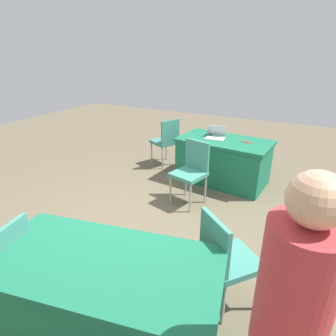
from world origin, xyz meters
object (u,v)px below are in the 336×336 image
at_px(chair_tucked_left, 166,139).
at_px(chair_tucked_right, 226,256).
at_px(yarn_ball, 211,131).
at_px(table_foreground, 223,161).
at_px(person_attendee_standing, 288,322).
at_px(chair_aisle, 192,169).
at_px(chair_near_front, 3,266).
at_px(scissors_red, 246,142).
at_px(table_mid_left, 106,300).
at_px(laptop_silver, 216,136).

distance_m(chair_tucked_left, chair_tucked_right, 3.48).
height_order(chair_tucked_left, yarn_ball, chair_tucked_left).
xyz_separation_m(table_foreground, person_attendee_standing, (-1.34, 3.45, 0.62)).
xyz_separation_m(table_foreground, chair_aisle, (0.21, 0.94, 0.16)).
height_order(chair_near_front, scissors_red, chair_near_front).
bearing_deg(table_foreground, chair_tucked_left, -9.93).
distance_m(chair_aisle, scissors_red, 1.14).
distance_m(table_foreground, table_mid_left, 3.34).
bearing_deg(chair_near_front, table_mid_left, -88.49).
distance_m(table_mid_left, person_attendee_standing, 1.40).
xyz_separation_m(chair_tucked_right, chair_aisle, (1.02, -1.64, 0.01)).
bearing_deg(chair_near_front, chair_tucked_left, -5.59).
bearing_deg(chair_tucked_right, scissors_red, 139.85).
relative_size(chair_tucked_left, yarn_ball, 7.45).
relative_size(table_mid_left, chair_near_front, 2.00).
bearing_deg(chair_tucked_left, table_mid_left, -133.94).
relative_size(chair_aisle, yarn_ball, 7.46).
relative_size(table_mid_left, scissors_red, 10.56).
xyz_separation_m(table_mid_left, chair_tucked_left, (1.32, -3.55, 0.16)).
height_order(chair_aisle, yarn_ball, chair_aisle).
height_order(laptop_silver, yarn_ball, laptop_silver).
distance_m(chair_tucked_left, person_attendee_standing, 4.51).
xyz_separation_m(table_mid_left, chair_tucked_right, (-0.73, -0.75, 0.16)).
xyz_separation_m(chair_tucked_right, laptop_silver, (0.98, -2.60, 0.27)).
bearing_deg(yarn_ball, scissors_red, 167.28).
bearing_deg(yarn_ball, laptop_silver, 132.60).
distance_m(chair_aisle, laptop_silver, 0.99).
bearing_deg(table_foreground, yarn_ball, -28.44).
bearing_deg(scissors_red, person_attendee_standing, -54.58).
bearing_deg(chair_tucked_right, chair_tucked_left, 166.26).
xyz_separation_m(table_foreground, laptop_silver, (0.17, -0.01, 0.43)).
bearing_deg(chair_tucked_right, yarn_ball, 152.24).
xyz_separation_m(chair_aisle, laptop_silver, (-0.04, -0.96, 0.26)).
bearing_deg(table_mid_left, person_attendee_standing, 174.66).
bearing_deg(person_attendee_standing, chair_tucked_left, -113.68).
xyz_separation_m(yarn_ball, scissors_red, (-0.67, 0.15, -0.06)).
xyz_separation_m(chair_aisle, person_attendee_standing, (-1.55, 2.51, 0.45)).
bearing_deg(laptop_silver, chair_aisle, 81.96).
distance_m(person_attendee_standing, scissors_red, 3.61).
relative_size(chair_aisle, person_attendee_standing, 0.54).
relative_size(table_foreground, chair_tucked_left, 1.69).
distance_m(table_mid_left, chair_near_front, 0.93).
bearing_deg(scissors_red, chair_aisle, -100.98).
bearing_deg(table_mid_left, scissors_red, -94.78).
bearing_deg(scissors_red, chair_tucked_left, -167.39).
xyz_separation_m(table_foreground, chair_near_front, (0.81, 3.55, 0.15)).
relative_size(chair_tucked_left, scissors_red, 5.34).
relative_size(table_foreground, chair_tucked_right, 1.69).
bearing_deg(chair_aisle, table_foreground, -87.94).
relative_size(table_mid_left, person_attendee_standing, 1.06).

